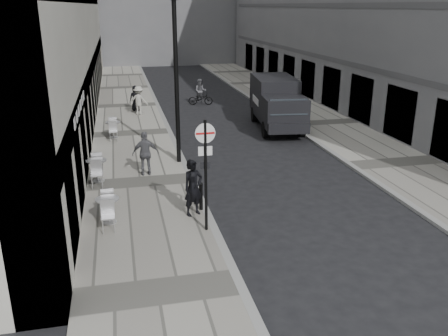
# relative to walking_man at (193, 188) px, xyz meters

# --- Properties ---
(sidewalk) EXTENTS (4.00, 60.00, 0.12)m
(sidewalk) POSITION_rel_walking_man_xyz_m (-1.54, 11.12, -1.00)
(sidewalk) COLOR #A7A397
(sidewalk) RESTS_ON ground
(far_sidewalk) EXTENTS (4.00, 60.00, 0.12)m
(far_sidewalk) POSITION_rel_walking_man_xyz_m (9.46, 11.12, -1.00)
(far_sidewalk) COLOR #A7A397
(far_sidewalk) RESTS_ON ground
(walking_man) EXTENTS (0.81, 0.69, 1.87)m
(walking_man) POSITION_rel_walking_man_xyz_m (0.00, 0.00, 0.00)
(walking_man) COLOR black
(walking_man) RESTS_ON sidewalk
(sign_post) EXTENTS (0.59, 0.09, 3.43)m
(sign_post) POSITION_rel_walking_man_xyz_m (0.20, -1.18, 1.26)
(sign_post) COLOR black
(sign_post) RESTS_ON sidewalk
(lamppost) EXTENTS (0.32, 0.32, 7.08)m
(lamppost) POSITION_rel_walking_man_xyz_m (0.26, 5.63, 3.00)
(lamppost) COLOR black
(lamppost) RESTS_ON sidewalk
(bollard_near) EXTENTS (0.13, 0.13, 0.99)m
(bollard_near) POSITION_rel_walking_man_xyz_m (0.31, 5.91, -0.44)
(bollard_near) COLOR black
(bollard_near) RESTS_ON sidewalk
(bollard_far) EXTENTS (0.12, 0.12, 0.90)m
(bollard_far) POSITION_rel_walking_man_xyz_m (0.31, 0.34, -0.48)
(bollard_far) COLOR black
(bollard_far) RESTS_ON sidewalk
(panel_van) EXTENTS (2.87, 6.10, 2.77)m
(panel_van) POSITION_rel_walking_man_xyz_m (6.48, 10.91, 0.51)
(panel_van) COLOR black
(panel_van) RESTS_ON ground
(cyclist) EXTENTS (1.75, 0.89, 1.80)m
(cyclist) POSITION_rel_walking_man_xyz_m (3.45, 18.32, -0.35)
(cyclist) COLOR black
(cyclist) RESTS_ON ground
(pedestrian_a) EXTENTS (1.06, 0.45, 1.79)m
(pedestrian_a) POSITION_rel_walking_man_xyz_m (-1.24, 4.22, -0.04)
(pedestrian_a) COLOR #5A5A5F
(pedestrian_a) RESTS_ON sidewalk
(pedestrian_b) EXTENTS (1.33, 1.09, 1.79)m
(pedestrian_b) POSITION_rel_walking_man_xyz_m (-0.91, 15.52, -0.04)
(pedestrian_b) COLOR #BCB9AD
(pedestrian_b) RESTS_ON sidewalk
(pedestrian_c) EXTENTS (0.84, 0.59, 1.63)m
(pedestrian_c) POSITION_rel_walking_man_xyz_m (-1.05, 16.81, -0.12)
(pedestrian_c) COLOR black
(pedestrian_c) RESTS_ON sidewalk
(cafe_table_near) EXTENTS (0.74, 1.68, 0.96)m
(cafe_table_near) POSITION_rel_walking_man_xyz_m (-2.71, -0.02, -0.45)
(cafe_table_near) COLOR silver
(cafe_table_near) RESTS_ON sidewalk
(cafe_table_mid) EXTENTS (0.76, 1.71, 0.98)m
(cafe_table_mid) POSITION_rel_walking_man_xyz_m (-2.52, 10.31, -0.44)
(cafe_table_mid) COLOR silver
(cafe_table_mid) RESTS_ON sidewalk
(cafe_table_far) EXTENTS (0.79, 1.78, 1.02)m
(cafe_table_far) POSITION_rel_walking_man_xyz_m (-3.14, 3.86, -0.42)
(cafe_table_far) COLOR silver
(cafe_table_far) RESTS_ON sidewalk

